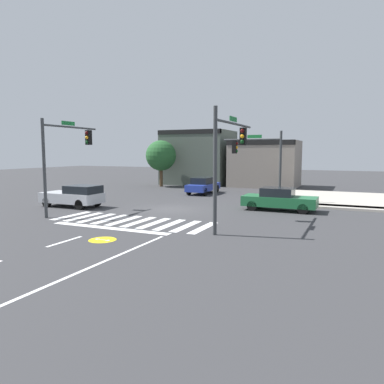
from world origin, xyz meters
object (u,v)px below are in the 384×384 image
(traffic_signal_southeast, at_px, (229,148))
(traffic_signal_southwest, at_px, (65,149))
(car_silver, at_px, (75,196))
(car_blue, at_px, (203,185))
(traffic_signal_northeast, at_px, (259,155))
(roadside_tree, at_px, (161,156))
(car_green, at_px, (279,199))

(traffic_signal_southeast, bearing_deg, traffic_signal_southwest, 91.22)
(car_silver, bearing_deg, car_blue, -113.76)
(traffic_signal_northeast, relative_size, roadside_tree, 1.05)
(traffic_signal_northeast, height_order, car_silver, traffic_signal_northeast)
(car_blue, bearing_deg, traffic_signal_southeast, 27.63)
(traffic_signal_southwest, relative_size, car_blue, 1.29)
(traffic_signal_southwest, relative_size, roadside_tree, 1.12)
(traffic_signal_northeast, bearing_deg, roadside_tree, -31.89)
(roadside_tree, bearing_deg, traffic_signal_southeast, -52.09)
(traffic_signal_southeast, bearing_deg, car_blue, 27.63)
(car_silver, xyz_separation_m, roadside_tree, (-2.00, 15.72, 2.61))
(car_silver, distance_m, roadside_tree, 16.06)
(car_blue, bearing_deg, car_green, 49.92)
(roadside_tree, bearing_deg, car_blue, -33.40)
(traffic_signal_southeast, relative_size, car_green, 1.24)
(car_silver, bearing_deg, traffic_signal_southeast, 170.35)
(traffic_signal_southwest, xyz_separation_m, car_blue, (3.47, 13.39, -3.16))
(traffic_signal_southwest, bearing_deg, car_green, -60.81)
(traffic_signal_northeast, relative_size, car_blue, 1.22)
(traffic_signal_southeast, bearing_deg, traffic_signal_northeast, 5.65)
(car_silver, bearing_deg, traffic_signal_northeast, -144.52)
(traffic_signal_southwest, xyz_separation_m, traffic_signal_southeast, (10.36, 0.22, 0.02))
(car_blue, xyz_separation_m, roadside_tree, (-6.91, 4.56, 2.62))
(traffic_signal_northeast, xyz_separation_m, car_silver, (-10.84, -7.73, -2.79))
(traffic_signal_northeast, bearing_deg, car_blue, -30.07)
(car_blue, distance_m, roadside_tree, 8.68)
(car_green, bearing_deg, traffic_signal_southwest, -150.81)
(traffic_signal_southwest, bearing_deg, car_blue, -14.51)
(traffic_signal_southeast, distance_m, car_silver, 12.39)
(car_silver, bearing_deg, traffic_signal_southwest, 123.02)
(traffic_signal_southwest, bearing_deg, traffic_signal_southeast, -88.78)
(car_blue, distance_m, car_silver, 12.20)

